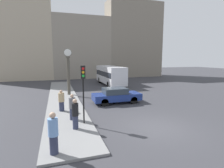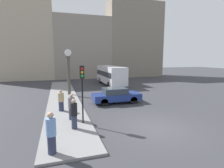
# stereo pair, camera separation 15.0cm
# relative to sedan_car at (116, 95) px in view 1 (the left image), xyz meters

# --- Properties ---
(ground_plane) EXTENTS (120.00, 120.00, 0.00)m
(ground_plane) POSITION_rel_sedan_car_xyz_m (0.39, -6.23, -0.70)
(ground_plane) COLOR #38383D
(sidewalk_corner) EXTENTS (2.84, 23.92, 0.12)m
(sidewalk_corner) POSITION_rel_sedan_car_xyz_m (-4.54, 3.73, -0.64)
(sidewalk_corner) COLOR gray
(sidewalk_corner) RESTS_ON ground_plane
(building_row) EXTENTS (34.58, 5.00, 17.76)m
(building_row) POSITION_rel_sedan_car_xyz_m (0.02, 22.06, 7.17)
(building_row) COLOR #B7A88E
(building_row) RESTS_ON ground_plane
(sedan_car) EXTENTS (4.33, 1.77, 1.38)m
(sedan_car) POSITION_rel_sedan_car_xyz_m (0.00, 0.00, 0.00)
(sedan_car) COLOR navy
(sedan_car) RESTS_ON ground_plane
(bus_distant) EXTENTS (2.33, 8.55, 2.84)m
(bus_distant) POSITION_rel_sedan_car_xyz_m (2.71, 10.66, 0.92)
(bus_distant) COLOR silver
(bus_distant) RESTS_ON ground_plane
(traffic_light_near) EXTENTS (0.26, 0.24, 3.50)m
(traffic_light_near) POSITION_rel_sedan_car_xyz_m (-3.62, -4.49, 1.93)
(traffic_light_near) COLOR black
(traffic_light_near) RESTS_ON sidewalk_corner
(street_clock) EXTENTS (0.82, 0.42, 4.93)m
(street_clock) POSITION_rel_sedan_car_xyz_m (-3.86, 4.59, 1.82)
(street_clock) COLOR #4C473D
(street_clock) RESTS_ON sidewalk_corner
(pedestrian_black_jacket) EXTENTS (0.37, 0.37, 1.71)m
(pedestrian_black_jacket) POSITION_rel_sedan_car_xyz_m (-4.21, -5.19, 0.27)
(pedestrian_black_jacket) COLOR #2D334C
(pedestrian_black_jacket) RESTS_ON sidewalk_corner
(pedestrian_grey_jacket) EXTENTS (0.42, 0.42, 1.67)m
(pedestrian_grey_jacket) POSITION_rel_sedan_car_xyz_m (-4.23, -3.61, 0.24)
(pedestrian_grey_jacket) COLOR #2D334C
(pedestrian_grey_jacket) RESTS_ON sidewalk_corner
(pedestrian_tan_coat) EXTENTS (0.44, 0.44, 1.60)m
(pedestrian_tan_coat) POSITION_rel_sedan_car_xyz_m (-4.83, -1.45, 0.19)
(pedestrian_tan_coat) COLOR #2D334C
(pedestrian_tan_coat) RESTS_ON sidewalk_corner
(pedestrian_blue_stripe) EXTENTS (0.40, 0.40, 1.78)m
(pedestrian_blue_stripe) POSITION_rel_sedan_car_xyz_m (-5.33, -7.56, 0.30)
(pedestrian_blue_stripe) COLOR #2D334C
(pedestrian_blue_stripe) RESTS_ON sidewalk_corner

